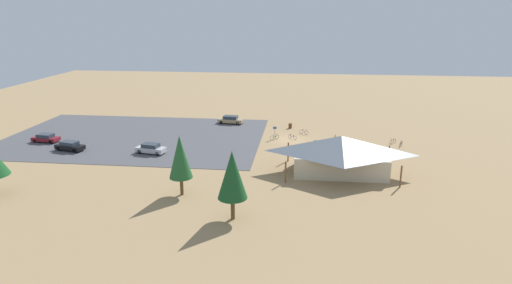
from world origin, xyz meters
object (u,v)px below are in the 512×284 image
(trash_bin, at_px, (290,126))
(bicycle_orange_mid_cluster, at_px, (393,141))
(pine_center, at_px, (232,175))
(bicycle_yellow_trailside, at_px, (337,148))
(car_maroon_far_end, at_px, (46,138))
(bicycle_black_near_sign, at_px, (401,144))
(bicycle_silver_yard_front, at_px, (304,132))
(bicycle_purple_edge_north, at_px, (292,137))
(car_tan_front_row, at_px, (231,120))
(bicycle_green_by_bin, at_px, (274,137))
(lot_sign, at_px, (275,131))
(visitor_by_pavilion, at_px, (335,139))
(car_silver_second_row, at_px, (151,148))
(car_black_inner_stall, at_px, (70,146))
(bicycle_blue_edge_south, at_px, (316,143))
(pine_east, at_px, (180,157))
(bike_pavilion, at_px, (341,152))

(trash_bin, distance_m, bicycle_orange_mid_cluster, 18.31)
(pine_center, xyz_separation_m, bicycle_yellow_trailside, (-12.02, -24.08, -4.35))
(car_maroon_far_end, bearing_deg, bicycle_black_near_sign, -176.08)
(bicycle_silver_yard_front, bearing_deg, bicycle_black_near_sign, 160.05)
(trash_bin, distance_m, pine_center, 37.08)
(bicycle_orange_mid_cluster, xyz_separation_m, bicycle_purple_edge_north, (15.99, -0.74, -0.01))
(pine_center, bearing_deg, bicycle_purple_edge_north, -99.81)
(pine_center, relative_size, car_tan_front_row, 1.50)
(bicycle_purple_edge_north, xyz_separation_m, car_maroon_far_end, (39.46, 6.12, 0.36))
(car_tan_front_row, bearing_deg, car_maroon_far_end, 29.04)
(pine_center, distance_m, bicycle_silver_yard_front, 33.80)
(bicycle_silver_yard_front, height_order, bicycle_green_by_bin, bicycle_green_by_bin)
(lot_sign, xyz_separation_m, visitor_by_pavilion, (-9.69, 2.24, -0.53))
(lot_sign, height_order, bicycle_green_by_bin, lot_sign)
(bicycle_yellow_trailside, bearing_deg, bicycle_green_by_bin, -26.65)
(bicycle_yellow_trailside, bearing_deg, lot_sign, -28.22)
(bicycle_silver_yard_front, bearing_deg, lot_sign, 35.78)
(trash_bin, height_order, lot_sign, lot_sign)
(pine_center, bearing_deg, trash_bin, -97.02)
(bicycle_yellow_trailside, bearing_deg, car_silver_second_row, 9.14)
(bicycle_green_by_bin, bearing_deg, car_black_inner_stall, 17.24)
(bicycle_blue_edge_south, relative_size, bicycle_green_by_bin, 1.06)
(trash_bin, bearing_deg, bicycle_blue_edge_south, 114.04)
(pine_east, distance_m, bicycle_blue_edge_south, 26.72)
(car_silver_second_row, height_order, car_maroon_far_end, car_silver_second_row)
(bicycle_blue_edge_south, height_order, bicycle_green_by_bin, bicycle_green_by_bin)
(bicycle_blue_edge_south, distance_m, bicycle_green_by_bin, 7.21)
(pine_east, distance_m, bicycle_silver_yard_front, 30.93)
(bicycle_orange_mid_cluster, distance_m, bicycle_yellow_trailside, 10.25)
(bicycle_black_near_sign, height_order, car_maroon_far_end, car_maroon_far_end)
(trash_bin, relative_size, car_tan_front_row, 0.19)
(pine_east, bearing_deg, bike_pavilion, -153.99)
(bicycle_yellow_trailside, bearing_deg, visitor_by_pavilion, -87.57)
(car_silver_second_row, relative_size, car_black_inner_stall, 0.97)
(bike_pavilion, relative_size, bicycle_purple_edge_north, 10.03)
(lot_sign, distance_m, visitor_by_pavilion, 9.96)
(bicycle_yellow_trailside, bearing_deg, car_tan_front_row, -38.03)
(car_tan_front_row, bearing_deg, bicycle_black_near_sign, 158.32)
(car_tan_front_row, bearing_deg, bicycle_purple_edge_north, 142.21)
(bicycle_orange_mid_cluster, bearing_deg, bicycle_yellow_trailside, 27.55)
(bike_pavilion, xyz_separation_m, bicycle_black_near_sign, (-10.35, -12.87, -2.47))
(car_tan_front_row, xyz_separation_m, visitor_by_pavilion, (-18.65, 11.65, 0.12))
(bicycle_orange_mid_cluster, relative_size, car_silver_second_row, 0.26)
(bike_pavilion, bearing_deg, bicycle_purple_edge_north, -66.44)
(bike_pavilion, height_order, bicycle_black_near_sign, bike_pavilion)
(bicycle_blue_edge_south, height_order, bicycle_silver_yard_front, bicycle_silver_yard_front)
(bicycle_silver_yard_front, bearing_deg, pine_east, 63.30)
(trash_bin, distance_m, bicycle_blue_edge_south, 10.94)
(bicycle_orange_mid_cluster, height_order, bicycle_purple_edge_north, bicycle_orange_mid_cluster)
(bicycle_green_by_bin, distance_m, car_maroon_far_end, 36.95)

